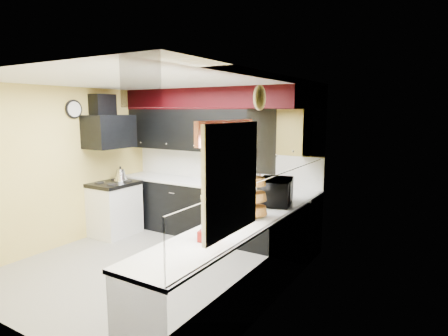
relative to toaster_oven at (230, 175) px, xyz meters
The scene contains 35 objects.
ground 1.89m from the toaster_oven, 103.30° to the right, with size 3.60×3.60×0.00m, color gray.
wall_back 0.49m from the toaster_oven, 139.74° to the left, with size 3.60×0.06×2.50m, color #E0C666.
wall_right 2.09m from the toaster_oven, 46.06° to the right, with size 0.06×3.60×2.50m, color #E0C666.
wall_left 2.63m from the toaster_oven, 145.16° to the right, with size 0.06×3.60×2.50m, color #E0C666.
ceiling 2.09m from the toaster_oven, 103.30° to the right, with size 3.60×3.60×0.06m, color white.
cab_back 0.73m from the toaster_oven, behind, with size 3.60×0.60×0.90m, color black.
cab_right 2.23m from the toaster_oven, 57.53° to the right, with size 0.60×3.00×0.90m, color black.
counter_back 0.39m from the toaster_oven, behind, with size 3.62×0.64×0.04m, color white.
counter_right 2.14m from the toaster_oven, 57.53° to the right, with size 0.64×3.02×0.04m, color white.
splash_back 0.47m from the toaster_oven, 140.69° to the left, with size 3.60×0.02×0.50m, color white.
splash_right 2.08m from the toaster_oven, 46.26° to the right, with size 0.02×3.60×0.50m, color white.
upper_back 1.12m from the toaster_oven, behind, with size 2.60×0.35×0.70m, color black.
upper_right 1.57m from the toaster_oven, 25.27° to the right, with size 0.35×1.80×0.70m, color black.
soffit_back 1.29m from the toaster_oven, 161.26° to the left, with size 3.60×0.36×0.35m, color black.
soffit_right 2.44m from the toaster_oven, 53.01° to the right, with size 0.36×3.24×0.35m, color black.
stove 2.11m from the toaster_oven, 157.99° to the right, with size 0.60×0.75×0.86m, color white.
cooktop 2.01m from the toaster_oven, 157.99° to the right, with size 0.62×0.77×0.06m, color black.
hood 2.16m from the toaster_oven, 158.51° to the right, with size 0.50×0.78×0.55m, color black.
hood_duct 2.43m from the toaster_oven, 159.77° to the right, with size 0.24×0.40×0.40m, color black.
window 2.83m from the toaster_oven, 59.20° to the right, with size 0.03×0.86×0.96m, color white, non-canonical shape.
valance 2.90m from the toaster_oven, 60.18° to the right, with size 0.04×0.88×0.20m, color red.
pan_top 1.02m from the toaster_oven, ahead, with size 0.03×0.22×0.40m, color black, non-canonical shape.
pan_mid 0.81m from the toaster_oven, ahead, with size 0.03×0.28×0.46m, color black, non-canonical shape.
pan_low 0.80m from the toaster_oven, 21.18° to the left, with size 0.03×0.24×0.42m, color black, non-canonical shape.
cut_board 0.87m from the toaster_oven, 22.79° to the right, with size 0.03×0.26×0.35m, color white.
baskets 1.86m from the toaster_oven, 51.20° to the right, with size 0.27×0.27×0.50m, color brown, non-canonical shape.
clock 2.68m from the toaster_oven, 149.54° to the right, with size 0.03×0.30×0.30m, color black, non-canonical shape.
deco_plate 2.60m from the toaster_oven, 52.58° to the right, with size 0.03×0.24×0.24m, color white, non-canonical shape.
toaster_oven is the anchor object (origin of this frame).
microwave 1.38m from the toaster_oven, 34.14° to the right, with size 0.58×0.40×0.32m, color black.
utensil_crock 0.53m from the toaster_oven, ahead, with size 0.16×0.16×0.17m, color silver.
knife_block 0.75m from the toaster_oven, ahead, with size 0.09×0.13×0.20m, color black.
kettle 1.96m from the toaster_oven, 163.00° to the right, with size 0.23×0.23×0.20m, color #AFB0B4, non-canonical shape.
dispenser_a 2.64m from the toaster_oven, 63.94° to the right, with size 0.15×0.15×0.41m, color maroon, non-canonical shape.
dispenser_b 2.65m from the toaster_oven, 63.24° to the right, with size 0.12×0.12×0.33m, color #6A0510, non-canonical shape.
Camera 1 is at (3.36, -3.62, 2.13)m, focal length 30.00 mm.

